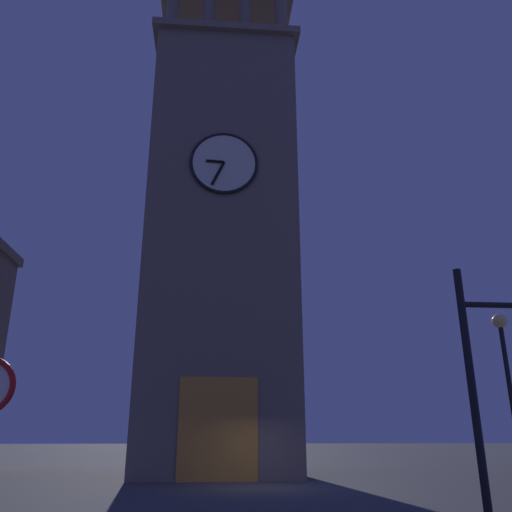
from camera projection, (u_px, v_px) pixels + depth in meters
ground_plane at (261, 488)px, 18.13m from camera, size 200.00×200.00×0.00m
clocktower at (221, 236)px, 27.26m from camera, size 7.71×7.43×29.09m
street_lamp at (507, 367)px, 15.29m from camera, size 0.44×0.44×5.20m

